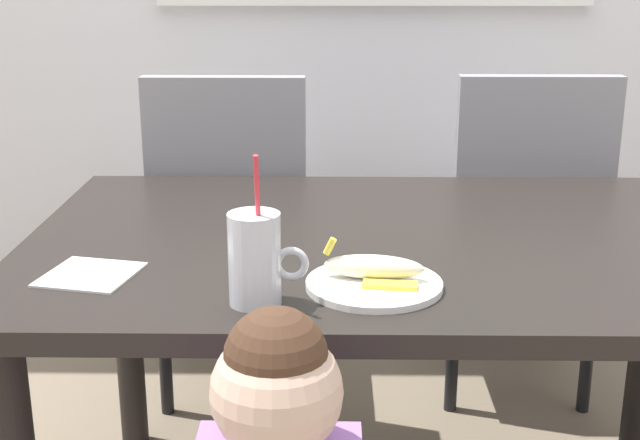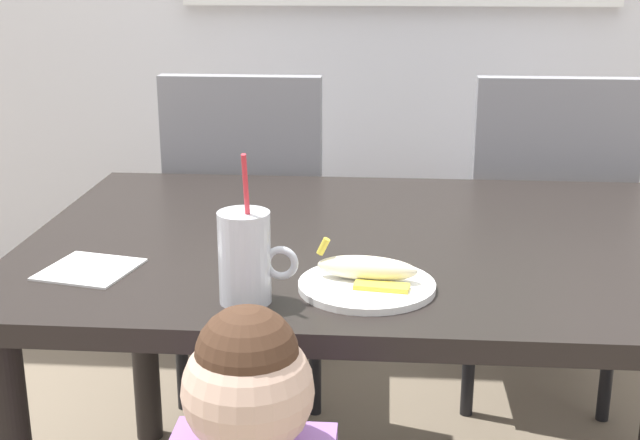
% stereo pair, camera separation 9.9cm
% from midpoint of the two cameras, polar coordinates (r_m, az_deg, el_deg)
% --- Properties ---
extents(dining_table, '(1.49, 0.94, 0.72)m').
position_cam_midpoint_polar(dining_table, '(1.74, 3.76, -3.80)').
color(dining_table, black).
rests_on(dining_table, ground).
extents(dining_chair_left, '(0.44, 0.44, 0.96)m').
position_cam_midpoint_polar(dining_chair_left, '(2.41, -7.00, -0.08)').
color(dining_chair_left, gray).
rests_on(dining_chair_left, ground).
extents(dining_chair_right, '(0.44, 0.44, 0.96)m').
position_cam_midpoint_polar(dining_chair_right, '(2.46, 12.12, 0.03)').
color(dining_chair_right, gray).
rests_on(dining_chair_right, ground).
extents(milk_cup, '(0.13, 0.08, 0.25)m').
position_cam_midpoint_polar(milk_cup, '(1.36, -6.38, -2.94)').
color(milk_cup, silver).
rests_on(milk_cup, dining_table).
extents(snack_plate, '(0.23, 0.23, 0.01)m').
position_cam_midpoint_polar(snack_plate, '(1.44, 1.66, -4.34)').
color(snack_plate, white).
rests_on(snack_plate, dining_table).
extents(peeled_banana, '(0.17, 0.12, 0.07)m').
position_cam_midpoint_polar(peeled_banana, '(1.44, 1.74, -3.23)').
color(peeled_banana, '#F4EAC6').
rests_on(peeled_banana, snack_plate).
extents(paper_napkin, '(0.18, 0.18, 0.00)m').
position_cam_midpoint_polar(paper_napkin, '(1.56, -16.81, -3.51)').
color(paper_napkin, white).
rests_on(paper_napkin, dining_table).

